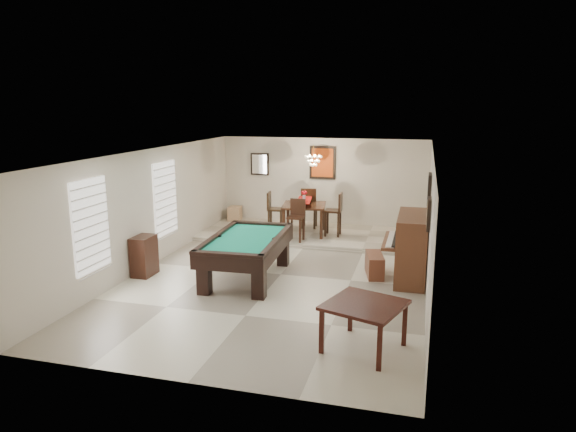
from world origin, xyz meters
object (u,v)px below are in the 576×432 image
at_px(dining_chair_east, 333,214).
at_px(dining_chair_north, 309,208).
at_px(upright_piano, 404,247).
at_px(dining_table, 304,217).
at_px(flower_vase, 304,195).
at_px(apothecary_chest, 144,256).
at_px(chandelier, 313,157).
at_px(square_table, 364,326).
at_px(dining_chair_south, 296,221).
at_px(piano_bench, 375,265).
at_px(pool_table, 247,258).
at_px(dining_chair_west, 276,212).
at_px(corner_bench, 235,213).

bearing_deg(dining_chair_east, dining_chair_north, -132.01).
bearing_deg(upright_piano, dining_table, 135.90).
bearing_deg(flower_vase, apothecary_chest, -123.84).
bearing_deg(dining_chair_north, chandelier, 106.55).
bearing_deg(dining_table, square_table, -68.91).
bearing_deg(apothecary_chest, square_table, -23.90).
relative_size(apothecary_chest, dining_chair_south, 0.79).
xyz_separation_m(dining_table, chandelier, (0.21, 0.15, 1.61)).
relative_size(piano_bench, chandelier, 1.39).
height_order(dining_table, dining_chair_east, dining_chair_east).
xyz_separation_m(pool_table, dining_chair_east, (1.18, 3.52, 0.26)).
xyz_separation_m(flower_vase, dining_chair_east, (0.78, 0.05, -0.48)).
bearing_deg(chandelier, flower_vase, -144.76).
bearing_deg(piano_bench, dining_chair_south, 139.79).
height_order(dining_table, chandelier, chandelier).
distance_m(flower_vase, dining_chair_north, 0.90).
xyz_separation_m(piano_bench, dining_chair_north, (-2.16, 3.35, 0.46)).
height_order(piano_bench, apothecary_chest, apothecary_chest).
bearing_deg(dining_chair_west, pool_table, 179.63).
relative_size(upright_piano, chandelier, 2.73).
relative_size(pool_table, dining_chair_east, 2.25).
relative_size(square_table, dining_table, 0.93).
distance_m(upright_piano, dining_table, 3.80).
xyz_separation_m(dining_chair_north, corner_bench, (-2.38, 0.35, -0.37)).
xyz_separation_m(dining_chair_north, dining_chair_east, (0.80, -0.71, 0.00)).
distance_m(pool_table, apothecary_chest, 2.20).
distance_m(dining_chair_west, corner_bench, 2.02).
relative_size(dining_table, flower_vase, 4.28).
distance_m(flower_vase, dining_chair_east, 0.92).
bearing_deg(piano_bench, chandelier, 125.19).
xyz_separation_m(flower_vase, chandelier, (0.21, 0.15, 1.02)).
bearing_deg(flower_vase, corner_bench, 155.35).
distance_m(dining_chair_west, chandelier, 1.82).
xyz_separation_m(upright_piano, dining_chair_west, (-3.50, 2.60, -0.00)).
bearing_deg(square_table, chandelier, 108.91).
xyz_separation_m(dining_chair_south, dining_chair_west, (-0.74, 0.71, 0.02)).
bearing_deg(dining_table, piano_bench, -50.48).
height_order(flower_vase, dining_chair_north, flower_vase).
bearing_deg(dining_chair_west, corner_bench, 48.26).
height_order(pool_table, corner_bench, pool_table).
bearing_deg(dining_table, upright_piano, -44.10).
relative_size(piano_bench, dining_chair_west, 0.75).
xyz_separation_m(dining_chair_south, dining_chair_north, (0.02, 1.51, 0.04)).
height_order(pool_table, chandelier, chandelier).
bearing_deg(pool_table, apothecary_chest, -173.18).
relative_size(square_table, piano_bench, 1.25).
bearing_deg(dining_chair_north, flower_vase, 87.49).
relative_size(dining_chair_north, dining_chair_east, 1.00).
bearing_deg(chandelier, dining_chair_south, -105.21).
relative_size(square_table, dining_chair_west, 0.93).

